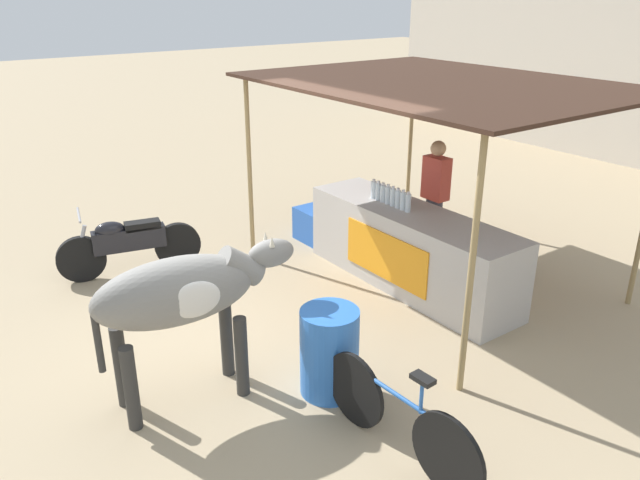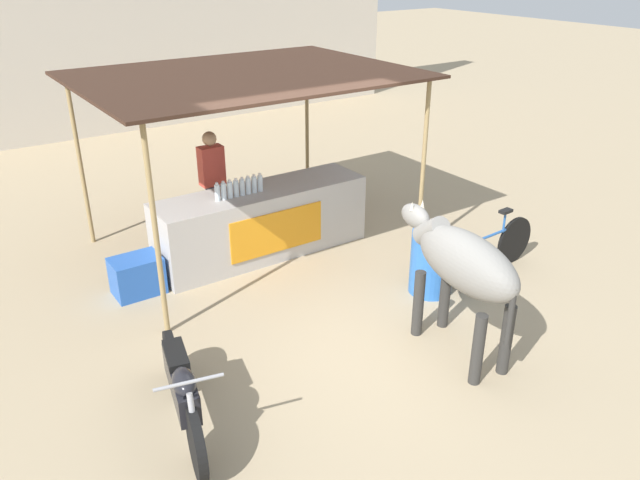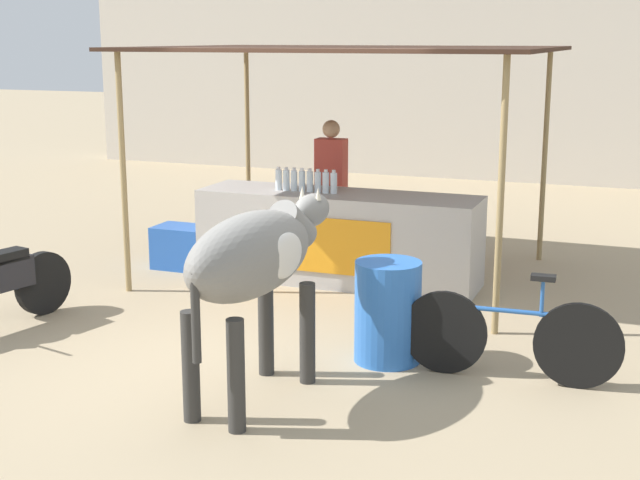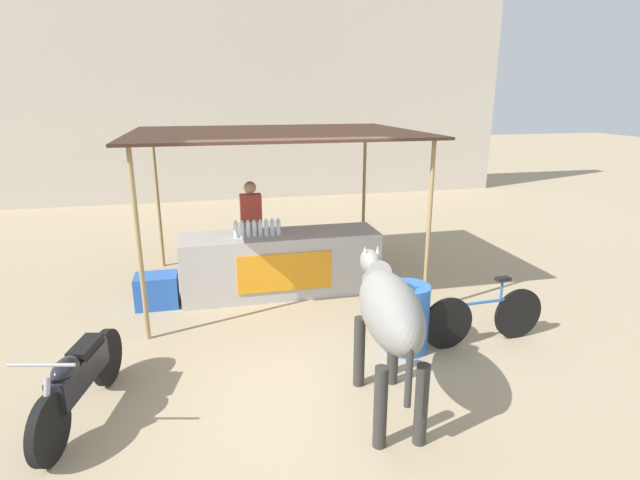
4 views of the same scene
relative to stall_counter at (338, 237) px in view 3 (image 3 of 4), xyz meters
name	(u,v)px [view 3 (image 3 of 4)]	position (x,y,z in m)	size (l,w,h in m)	color
ground_plane	(250,345)	(0.00, -2.20, -0.48)	(60.00, 60.00, 0.00)	tan
stall_counter	(338,237)	(0.00, 0.00, 0.00)	(3.00, 0.82, 0.96)	#B2ADA8
stall_awning	(349,56)	(0.00, 0.30, 1.89)	(4.20, 3.20, 2.47)	#382319
water_bottle_row	(306,181)	(-0.35, -0.05, 0.59)	(0.70, 0.07, 0.25)	silver
vendor_behind_counter	(331,190)	(-0.36, 0.75, 0.37)	(0.34, 0.22, 1.65)	#383842
cooler_box	(182,247)	(-1.85, -0.10, -0.24)	(0.60, 0.44, 0.48)	blue
water_barrel	(388,312)	(1.20, -2.13, -0.07)	(0.53, 0.53, 0.83)	blue
cow	(256,260)	(0.54, -3.19, 0.55)	(0.68, 1.85, 1.44)	gray
bicycle_leaning	(511,337)	(2.19, -2.20, -0.13)	(1.66, 0.13, 0.85)	black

